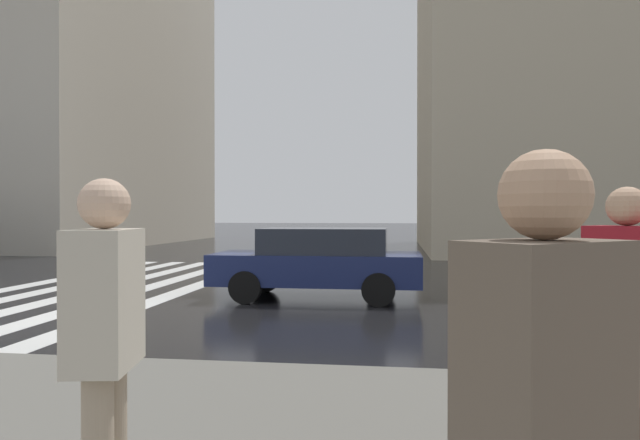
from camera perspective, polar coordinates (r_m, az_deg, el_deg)
ground_plane at (r=10.33m, az=-23.63°, el=-8.85°), size 220.00×220.00×0.00m
zebra_crossing at (r=14.44m, az=-19.93°, el=-6.16°), size 13.00×4.50×0.01m
car_navy at (r=11.34m, az=-0.08°, el=-4.13°), size 1.85×4.10×1.41m
pedestrian_in_red_jacket at (r=3.63m, az=28.45°, el=-8.02°), size 0.46×0.45×1.68m
pedestrian_by_billboard at (r=2.67m, az=-20.82°, el=-11.08°), size 0.44×0.30×1.68m
pedestrian_far_down_pavement at (r=1.58m, az=22.22°, el=-19.53°), size 0.55×0.61×1.68m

